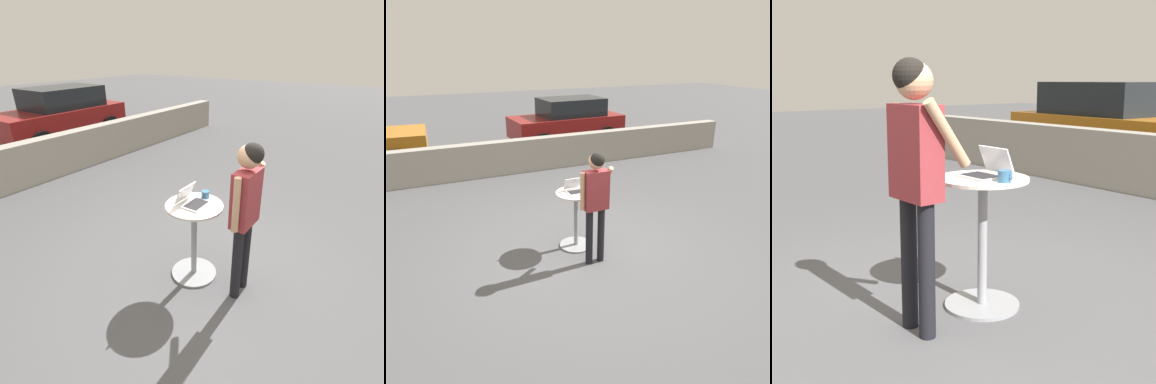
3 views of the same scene
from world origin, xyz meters
TOP-DOWN VIEW (x-y plane):
  - ground_plane at (0.00, 0.00)m, footprint 50.00×50.00m
  - cafe_table at (-0.07, 0.36)m, footprint 0.66×0.66m
  - laptop at (-0.07, 0.38)m, footprint 0.30×0.31m
  - coffee_mug at (0.16, 0.35)m, footprint 0.13×0.10m
  - standing_person at (-0.01, -0.24)m, footprint 0.51×0.39m
  - parked_car_near_street at (-4.10, 7.15)m, footprint 4.35×2.15m

SIDE VIEW (x-z plane):
  - ground_plane at x=0.00m, z-range 0.00..0.00m
  - cafe_table at x=-0.07m, z-range 0.06..1.04m
  - parked_car_near_street at x=-4.10m, z-range 0.00..1.60m
  - coffee_mug at x=0.16m, z-range 0.97..1.06m
  - laptop at x=-0.07m, z-range 0.92..1.13m
  - standing_person at x=-0.01m, z-range 0.25..2.04m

